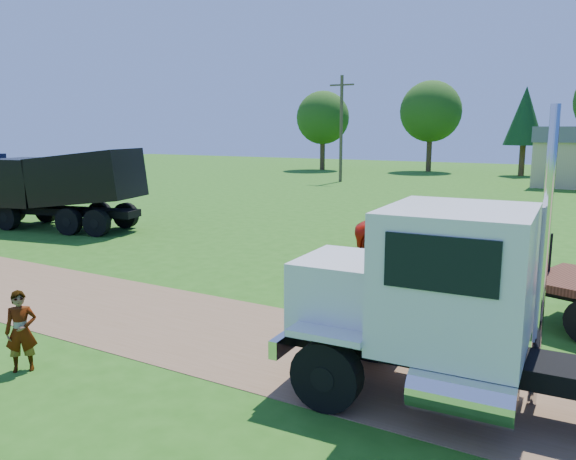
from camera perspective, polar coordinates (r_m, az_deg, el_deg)
The scene contains 7 objects.
ground at distance 12.42m, azimuth -4.57°, elevation -10.79°, with size 140.00×140.00×0.00m, color #245913.
dirt_track at distance 12.42m, azimuth -4.57°, elevation -10.76°, with size 120.00×4.20×0.01m, color brown.
white_semi_tractor at distance 9.38m, azimuth 17.09°, elevation -7.60°, with size 8.06×3.10×4.82m.
black_dump_truck at distance 27.21m, azimuth -22.34°, elevation 4.26°, with size 8.61×4.42×3.65m.
orange_pickup at distance 20.80m, azimuth 14.57°, elevation -0.38°, with size 2.51×5.44×1.51m, color red.
spectator_a at distance 11.62m, azimuth -25.48°, elevation -9.26°, with size 0.56×0.37×1.53m, color #999999.
spectator_b at distance 15.25m, azimuth 17.46°, elevation -3.40°, with size 0.96×0.75×1.97m, color #999999.
Camera 1 is at (6.67, -9.50, 4.43)m, focal length 35.00 mm.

